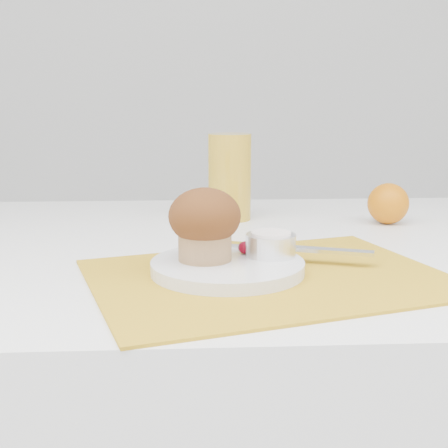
{
  "coord_description": "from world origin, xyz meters",
  "views": [
    {
      "loc": [
        -0.13,
        -0.88,
        0.98
      ],
      "look_at": [
        -0.09,
        -0.04,
        0.8
      ],
      "focal_mm": 50.0,
      "sensor_mm": 36.0,
      "label": 1
    }
  ],
  "objects": [
    {
      "name": "butter_knife",
      "position": [
        0.01,
        -0.07,
        0.77
      ],
      "size": [
        0.2,
        0.08,
        0.01
      ],
      "primitive_type": "cube",
      "rotation": [
        0.0,
        0.0,
        -0.34
      ],
      "color": "silver",
      "rests_on": "plate"
    },
    {
      "name": "muffin",
      "position": [
        -0.12,
        -0.12,
        0.82
      ],
      "size": [
        0.09,
        0.09,
        0.09
      ],
      "color": "#A77D50",
      "rests_on": "plate"
    },
    {
      "name": "raspberry_far",
      "position": [
        -0.04,
        -0.08,
        0.78
      ],
      "size": [
        0.02,
        0.02,
        0.02
      ],
      "primitive_type": "ellipsoid",
      "color": "#4F0402",
      "rests_on": "plate"
    },
    {
      "name": "orange",
      "position": [
        0.21,
        0.18,
        0.79
      ],
      "size": [
        0.07,
        0.07,
        0.07
      ],
      "primitive_type": "sphere",
      "color": "#D26E07",
      "rests_on": "table"
    },
    {
      "name": "cream",
      "position": [
        -0.03,
        -0.1,
        0.8
      ],
      "size": [
        0.07,
        0.07,
        0.01
      ],
      "primitive_type": "cylinder",
      "rotation": [
        0.0,
        0.0,
        -0.35
      ],
      "color": "white",
      "rests_on": "ramekin"
    },
    {
      "name": "juice_glass",
      "position": [
        -0.06,
        0.24,
        0.83
      ],
      "size": [
        0.1,
        0.1,
        0.16
      ],
      "primitive_type": "cylinder",
      "rotation": [
        0.0,
        0.0,
        -0.26
      ],
      "color": "gold",
      "rests_on": "table"
    },
    {
      "name": "plate",
      "position": [
        -0.09,
        -0.12,
        0.76
      ],
      "size": [
        0.24,
        0.24,
        0.02
      ],
      "primitive_type": "cylinder",
      "rotation": [
        0.0,
        0.0,
        0.32
      ],
      "color": "silver",
      "rests_on": "placemat"
    },
    {
      "name": "raspberry_near",
      "position": [
        -0.06,
        -0.09,
        0.78
      ],
      "size": [
        0.02,
        0.02,
        0.02
      ],
      "primitive_type": "ellipsoid",
      "color": "#620213",
      "rests_on": "plate"
    },
    {
      "name": "ramekin",
      "position": [
        -0.03,
        -0.1,
        0.78
      ],
      "size": [
        0.07,
        0.07,
        0.03
      ],
      "primitive_type": "cylinder",
      "rotation": [
        0.0,
        0.0,
        -0.16
      ],
      "color": "white",
      "rests_on": "plate"
    },
    {
      "name": "placemat",
      "position": [
        -0.04,
        -0.14,
        0.75
      ],
      "size": [
        0.51,
        0.43,
        0.0
      ],
      "primitive_type": "cube",
      "rotation": [
        0.0,
        0.0,
        0.29
      ],
      "color": "gold",
      "rests_on": "table"
    }
  ]
}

